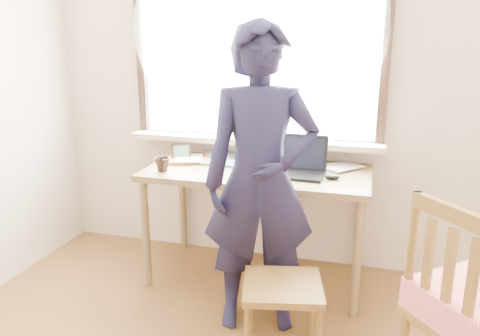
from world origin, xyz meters
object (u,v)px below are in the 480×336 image
(work_chair, at_px, (282,294))
(person, at_px, (261,182))
(mug_white, at_px, (252,156))
(laptop, at_px, (298,165))
(desk, at_px, (257,181))
(mug_dark, at_px, (162,165))
(side_chair, at_px, (476,310))

(work_chair, xyz_separation_m, person, (-0.19, 0.26, 0.52))
(mug_white, height_order, person, person)
(laptop, relative_size, work_chair, 0.77)
(person, bearing_deg, mug_white, 91.14)
(desk, relative_size, mug_white, 12.90)
(work_chair, bearing_deg, person, 125.33)
(mug_dark, relative_size, work_chair, 0.20)
(work_chair, distance_m, side_chair, 0.91)
(mug_dark, xyz_separation_m, work_chair, (0.92, -0.56, -0.49))
(laptop, xyz_separation_m, mug_dark, (-0.86, -0.19, -0.01))
(desk, distance_m, side_chair, 1.56)
(desk, bearing_deg, side_chair, -39.83)
(work_chair, bearing_deg, mug_dark, 148.64)
(desk, xyz_separation_m, mug_dark, (-0.59, -0.22, 0.13))
(work_chair, height_order, person, person)
(mug_dark, relative_size, person, 0.06)
(side_chair, bearing_deg, mug_dark, 156.43)
(desk, distance_m, laptop, 0.31)
(desk, relative_size, side_chair, 1.45)
(mug_dark, height_order, work_chair, mug_dark)
(work_chair, bearing_deg, desk, 112.98)
(side_chair, bearing_deg, desk, 140.17)
(side_chair, bearing_deg, work_chair, 165.89)
(mug_dark, height_order, side_chair, side_chair)
(work_chair, distance_m, person, 0.61)
(mug_white, relative_size, side_chair, 0.11)
(mug_dark, distance_m, side_chair, 1.97)
(laptop, distance_m, mug_dark, 0.88)
(laptop, distance_m, side_chair, 1.37)
(mug_white, bearing_deg, side_chair, -42.85)
(mug_dark, bearing_deg, desk, 20.02)
(side_chair, xyz_separation_m, person, (-1.05, 0.48, 0.33))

